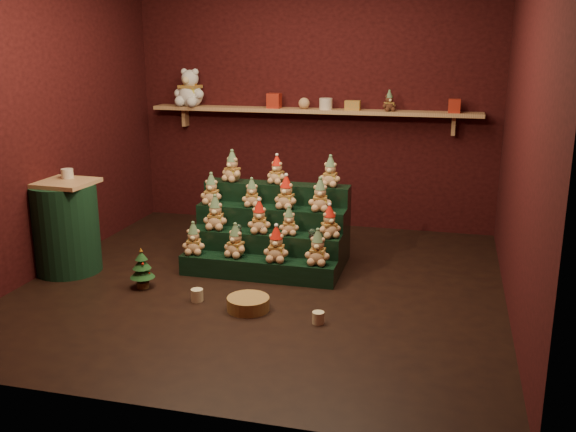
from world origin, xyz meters
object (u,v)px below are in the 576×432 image
(side_table, at_px, (66,227))
(white_bear, at_px, (190,83))
(mug_right, at_px, (318,318))
(brown_bear, at_px, (389,101))
(riser_tier_front, at_px, (258,269))
(snow_globe_b, at_px, (262,230))
(snow_globe_a, at_px, (239,228))
(mug_left, at_px, (197,295))
(snow_globe_c, at_px, (312,233))
(mini_christmas_tree, at_px, (142,268))
(wicker_basket, at_px, (248,304))

(side_table, distance_m, white_bear, 2.31)
(mug_right, distance_m, brown_bear, 2.86)
(riser_tier_front, distance_m, white_bear, 2.60)
(mug_right, bearing_deg, snow_globe_b, 126.79)
(snow_globe_b, bearing_deg, white_bear, 129.85)
(brown_bear, bearing_deg, mug_right, -122.52)
(mug_right, bearing_deg, snow_globe_a, 134.50)
(mug_left, bearing_deg, white_bear, 112.64)
(snow_globe_a, distance_m, white_bear, 2.22)
(brown_bear, bearing_deg, snow_globe_c, -134.62)
(white_bear, bearing_deg, mini_christmas_tree, -69.87)
(snow_globe_c, xyz_separation_m, mug_right, (0.26, -0.95, -0.36))
(riser_tier_front, bearing_deg, snow_globe_a, 144.44)
(mini_christmas_tree, xyz_separation_m, brown_bear, (1.81, 2.16, 1.25))
(side_table, height_order, mug_right, side_table)
(mini_christmas_tree, height_order, wicker_basket, mini_christmas_tree)
(mug_left, height_order, mug_right, mug_left)
(snow_globe_c, distance_m, mini_christmas_tree, 1.49)
(snow_globe_c, xyz_separation_m, white_bear, (-1.74, 1.54, 1.18))
(side_table, bearing_deg, mini_christmas_tree, -11.59)
(snow_globe_b, bearing_deg, riser_tier_front, -89.92)
(mug_left, bearing_deg, mini_christmas_tree, 164.23)
(mug_left, height_order, wicker_basket, wicker_basket)
(snow_globe_c, bearing_deg, riser_tier_front, -160.62)
(snow_globe_a, distance_m, side_table, 1.55)
(riser_tier_front, height_order, brown_bear, brown_bear)
(riser_tier_front, distance_m, brown_bear, 2.35)
(white_bear, bearing_deg, side_table, -93.18)
(mug_left, distance_m, white_bear, 2.94)
(riser_tier_front, bearing_deg, mug_left, -117.57)
(mug_right, distance_m, white_bear, 3.55)
(side_table, xyz_separation_m, brown_bear, (2.65, 1.94, 1.01))
(riser_tier_front, xyz_separation_m, side_table, (-1.72, -0.24, 0.33))
(mug_left, height_order, brown_bear, brown_bear)
(snow_globe_c, distance_m, brown_bear, 1.91)
(mug_right, relative_size, brown_bear, 0.44)
(white_bear, distance_m, brown_bear, 2.22)
(snow_globe_c, relative_size, mug_right, 0.92)
(snow_globe_b, relative_size, wicker_basket, 0.23)
(side_table, distance_m, wicker_basket, 1.94)
(white_bear, relative_size, brown_bear, 2.49)
(riser_tier_front, relative_size, wicker_basket, 4.22)
(white_bear, bearing_deg, wicker_basket, -49.83)
(riser_tier_front, bearing_deg, mini_christmas_tree, -152.48)
(snow_globe_b, bearing_deg, side_table, -166.87)
(snow_globe_b, relative_size, mug_left, 0.76)
(snow_globe_b, distance_m, mug_left, 0.91)
(side_table, relative_size, mini_christmas_tree, 2.36)
(mini_christmas_tree, bearing_deg, side_table, 165.64)
(snow_globe_c, relative_size, brown_bear, 0.40)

